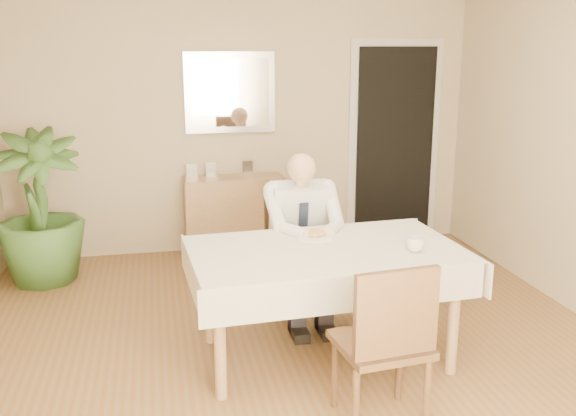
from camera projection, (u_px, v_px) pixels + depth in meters
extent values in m
plane|color=brown|center=(299.00, 363.00, 4.16)|extent=(5.00, 5.00, 0.00)
cube|color=#C8B089|center=(243.00, 118.00, 6.20)|extent=(4.50, 0.02, 2.60)
cube|color=#C8B089|center=(543.00, 367.00, 1.46)|extent=(4.50, 0.02, 2.60)
cube|color=beige|center=(545.00, 302.00, 1.44)|extent=(1.34, 0.02, 1.44)
cube|color=white|center=(540.00, 299.00, 1.46)|extent=(1.18, 0.02, 1.28)
cube|color=beige|center=(394.00, 144.00, 6.56)|extent=(0.96, 0.03, 2.10)
cube|color=black|center=(395.00, 145.00, 6.53)|extent=(0.80, 0.05, 1.95)
cube|color=silver|center=(230.00, 93.00, 6.09)|extent=(0.86, 0.03, 0.76)
cube|color=white|center=(230.00, 93.00, 6.07)|extent=(0.74, 0.02, 0.64)
cube|color=tan|center=(326.00, 253.00, 4.06)|extent=(1.65, 0.99, 0.04)
cube|color=beige|center=(326.00, 249.00, 4.06)|extent=(1.76, 1.10, 0.01)
cube|color=beige|center=(349.00, 294.00, 3.61)|extent=(1.70, 0.12, 0.22)
cube|color=beige|center=(307.00, 242.00, 4.56)|extent=(1.70, 0.12, 0.22)
cube|color=beige|center=(191.00, 275.00, 3.91)|extent=(0.07, 1.00, 0.22)
cube|color=beige|center=(449.00, 256.00, 4.25)|extent=(0.07, 1.00, 0.22)
cylinder|color=tan|center=(220.00, 343.00, 3.66)|extent=(0.07, 0.07, 0.70)
cylinder|color=tan|center=(453.00, 321.00, 3.95)|extent=(0.07, 0.07, 0.70)
cylinder|color=tan|center=(209.00, 295.00, 4.36)|extent=(0.07, 0.07, 0.70)
cylinder|color=tan|center=(408.00, 279.00, 4.65)|extent=(0.07, 0.07, 0.70)
cube|color=#432A15|center=(298.00, 252.00, 4.88)|extent=(0.50, 0.50, 0.04)
cube|color=#432A15|center=(292.00, 212.00, 5.01)|extent=(0.45, 0.09, 0.45)
cylinder|color=#432A15|center=(278.00, 293.00, 4.72)|extent=(0.04, 0.04, 0.44)
cylinder|color=#432A15|center=(329.00, 289.00, 4.80)|extent=(0.04, 0.04, 0.44)
cylinder|color=#432A15|center=(269.00, 275.00, 5.09)|extent=(0.04, 0.04, 0.44)
cylinder|color=#432A15|center=(316.00, 272.00, 5.17)|extent=(0.04, 0.04, 0.44)
cube|color=#432A15|center=(380.00, 344.00, 3.40)|extent=(0.50, 0.50, 0.04)
cube|color=#432A15|center=(396.00, 313.00, 3.14)|extent=(0.45, 0.09, 0.45)
cylinder|color=#432A15|center=(356.00, 408.00, 3.24)|extent=(0.04, 0.04, 0.44)
cylinder|color=#432A15|center=(427.00, 400.00, 3.32)|extent=(0.04, 0.04, 0.44)
cylinder|color=#432A15|center=(335.00, 371.00, 3.61)|extent=(0.04, 0.04, 0.44)
cylinder|color=#432A15|center=(399.00, 364.00, 3.68)|extent=(0.04, 0.04, 0.44)
cube|color=silver|center=(299.00, 217.00, 4.78)|extent=(0.42, 0.31, 0.55)
cube|color=black|center=(303.00, 226.00, 4.66)|extent=(0.07, 0.08, 0.36)
cylinder|color=tan|center=(301.00, 181.00, 4.66)|extent=(0.09, 0.09, 0.08)
sphere|color=tan|center=(302.00, 168.00, 4.61)|extent=(0.21, 0.21, 0.21)
cube|color=black|center=(292.00, 257.00, 4.62)|extent=(0.13, 0.42, 0.13)
cube|color=black|center=(319.00, 255.00, 4.66)|extent=(0.13, 0.42, 0.13)
cube|color=black|center=(297.00, 304.00, 4.53)|extent=(0.11, 0.12, 0.45)
cube|color=black|center=(324.00, 301.00, 4.57)|extent=(0.11, 0.12, 0.45)
cube|color=black|center=(299.00, 332.00, 4.52)|extent=(0.11, 0.26, 0.07)
cube|color=black|center=(326.00, 329.00, 4.56)|extent=(0.11, 0.26, 0.07)
cylinder|color=white|center=(315.00, 236.00, 4.27)|extent=(0.26, 0.26, 0.02)
ellipsoid|color=olive|center=(315.00, 233.00, 4.27)|extent=(0.14, 0.14, 0.06)
cylinder|color=silver|center=(323.00, 236.00, 4.22)|extent=(0.01, 0.13, 0.01)
cylinder|color=silver|center=(312.00, 237.00, 4.20)|extent=(0.01, 0.13, 0.01)
imported|color=white|center=(415.00, 244.00, 3.98)|extent=(0.14, 0.14, 0.09)
cube|color=tan|center=(235.00, 215.00, 6.23)|extent=(0.96, 0.35, 0.76)
cube|color=silver|center=(192.00, 171.00, 6.05)|extent=(0.10, 0.02, 0.14)
cube|color=silver|center=(211.00, 169.00, 6.14)|extent=(0.10, 0.02, 0.14)
cube|color=silver|center=(248.00, 168.00, 6.19)|extent=(0.10, 0.02, 0.14)
imported|color=#315420|center=(39.00, 208.00, 5.43)|extent=(0.85, 0.85, 1.32)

